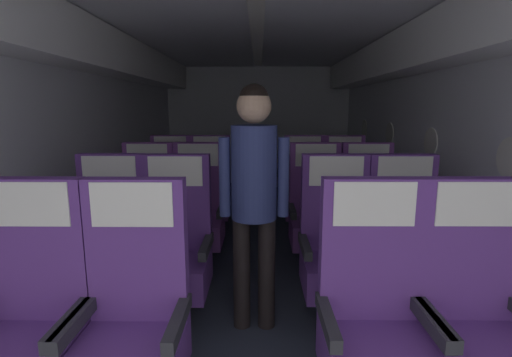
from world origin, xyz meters
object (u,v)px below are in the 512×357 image
Objects in this scene: seat_b_right_aisle at (404,252)px; flight_attendant at (254,184)px; seat_a_right_window at (373,325)px; seat_a_left_window at (30,326)px; seat_b_left_window at (110,251)px; seat_d_right_aisle at (345,194)px; seat_b_right_window at (336,251)px; seat_c_left_aisle at (198,215)px; seat_a_right_aisle at (475,326)px; seat_c_right_aisle at (368,216)px; seat_d_left_aisle at (210,193)px; seat_b_left_aisle at (176,252)px; seat_c_left_window at (148,215)px; seat_a_left_aisle at (133,327)px; seat_c_right_window at (315,215)px; seat_d_right_window at (304,193)px; seat_d_left_window at (170,193)px.

seat_b_right_aisle is 1.13m from flight_attendant.
seat_a_left_window is at bearing -179.34° from seat_a_right_window.
seat_b_left_window and seat_d_right_aisle have the same top height.
seat_a_right_window is at bearing -90.42° from seat_b_right_window.
seat_c_left_aisle is at bearing 150.01° from seat_b_right_aisle.
seat_c_right_aisle is (0.01, 1.75, 0.00)m from seat_a_right_aisle.
seat_b_left_window and seat_d_left_aisle have the same top height.
seat_d_right_aisle is (-0.00, 2.64, 0.00)m from seat_a_right_aisle.
seat_b_left_aisle is 1.08m from seat_b_right_window.
seat_b_left_window is 0.99m from seat_c_left_aisle.
seat_b_left_aisle is at bearing -63.21° from seat_c_left_window.
seat_b_left_aisle is 0.71× the size of flight_attendant.
seat_a_left_aisle and seat_b_right_aisle have the same top height.
seat_d_right_aisle is (0.45, 0.89, 0.00)m from seat_c_right_window.
seat_c_left_window is 1.00× the size of seat_d_left_aisle.
seat_b_left_aisle and seat_d_right_window have the same top height.
seat_d_right_window is (1.52, 0.00, 0.00)m from seat_d_left_window.
seat_b_right_window and seat_c_left_window have the same top height.
seat_d_right_aisle is at bearing -97.79° from flight_attendant.
seat_b_left_aisle is (0.46, 0.89, 0.00)m from seat_a_left_window.
seat_d_left_window is at bearing 179.78° from seat_d_right_aisle.
seat_a_right_aisle is at bearing 162.88° from flight_attendant.
seat_d_right_aisle is at bearing 90.07° from seat_a_right_aisle.
seat_b_right_aisle and seat_b_right_window have the same top height.
seat_c_left_aisle is 1.52m from seat_c_right_aisle.
seat_c_left_window is (-0.45, 0.88, 0.00)m from seat_b_left_aisle.
seat_c_left_aisle is 0.71× the size of flight_attendant.
seat_a_right_window is 3.06m from seat_d_left_window.
seat_c_left_window and seat_c_left_aisle have the same top height.
seat_a_left_aisle and seat_c_left_window have the same top height.
seat_a_left_window is at bearing -90.33° from seat_c_left_window.
seat_b_right_aisle and seat_c_left_aisle have the same top height.
seat_c_left_window is 1.00× the size of seat_c_right_aisle.
seat_b_right_window is 0.98m from seat_c_right_aisle.
seat_a_left_aisle is 1.00× the size of seat_a_right_aisle.
seat_b_right_window is at bearing -89.74° from seat_d_right_window.
seat_c_left_aisle is at bearing -62.79° from seat_d_left_window.
seat_a_left_aisle is at bearing -0.32° from seat_a_left_window.
seat_a_right_aisle is 1.00× the size of seat_b_right_window.
seat_c_left_aisle is (-1.06, 1.77, 0.00)m from seat_a_right_window.
seat_a_right_aisle is at bearing -53.40° from seat_d_left_window.
seat_b_left_window is 1.00× the size of seat_c_right_window.
seat_a_right_window and seat_c_right_aisle have the same top height.
seat_c_right_aisle and seat_d_right_aisle have the same top height.
seat_d_right_window is (1.06, 0.89, 0.00)m from seat_c_left_aisle.
seat_a_left_aisle and seat_b_left_window have the same top height.
seat_c_left_window is at bearing 116.79° from seat_b_left_aisle.
seat_b_right_aisle is (1.53, 0.01, 0.00)m from seat_b_left_aisle.
seat_a_right_window is at bearing -104.81° from seat_c_right_aisle.
seat_a_left_aisle is 2.88m from seat_d_right_window.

